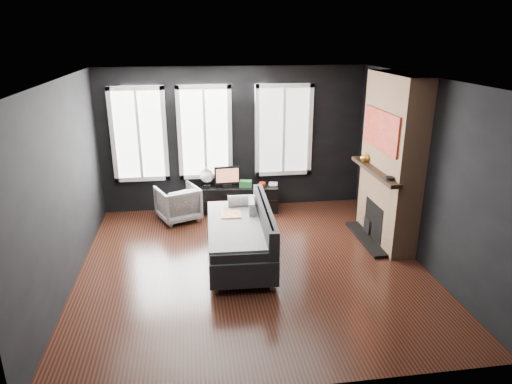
{
  "coord_description": "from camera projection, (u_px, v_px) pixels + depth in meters",
  "views": [
    {
      "loc": [
        -0.81,
        -5.96,
        3.28
      ],
      "look_at": [
        0.1,
        0.3,
        1.05
      ],
      "focal_mm": 32.0,
      "sensor_mm": 36.0,
      "label": 1
    }
  ],
  "objects": [
    {
      "name": "floor",
      "position": [
        252.0,
        266.0,
        6.76
      ],
      "size": [
        5.0,
        5.0,
        0.0
      ],
      "primitive_type": "plane",
      "color": "black",
      "rests_on": "ground"
    },
    {
      "name": "ceiling",
      "position": [
        252.0,
        79.0,
        5.87
      ],
      "size": [
        5.0,
        5.0,
        0.0
      ],
      "primitive_type": "plane",
      "color": "white",
      "rests_on": "ground"
    },
    {
      "name": "wall_back",
      "position": [
        234.0,
        139.0,
        8.65
      ],
      "size": [
        5.0,
        0.02,
        2.7
      ],
      "primitive_type": "cube",
      "color": "black",
      "rests_on": "ground"
    },
    {
      "name": "wall_left",
      "position": [
        63.0,
        187.0,
        5.97
      ],
      "size": [
        0.02,
        5.0,
        2.7
      ],
      "primitive_type": "cube",
      "color": "black",
      "rests_on": "ground"
    },
    {
      "name": "wall_right",
      "position": [
        421.0,
        172.0,
        6.66
      ],
      "size": [
        0.02,
        5.0,
        2.7
      ],
      "primitive_type": "cube",
      "color": "black",
      "rests_on": "ground"
    },
    {
      "name": "windows",
      "position": [
        209.0,
        85.0,
        8.21
      ],
      "size": [
        4.0,
        0.16,
        1.76
      ],
      "primitive_type": null,
      "color": "white",
      "rests_on": "wall_back"
    },
    {
      "name": "fireplace",
      "position": [
        391.0,
        161.0,
        7.19
      ],
      "size": [
        0.7,
        1.62,
        2.7
      ],
      "primitive_type": null,
      "color": "#93724C",
      "rests_on": "floor"
    },
    {
      "name": "sofa",
      "position": [
        239.0,
        233.0,
        6.8
      ],
      "size": [
        1.1,
        2.07,
        0.87
      ],
      "primitive_type": null,
      "rotation": [
        0.0,
        0.0,
        -0.04
      ],
      "color": "#272629",
      "rests_on": "floor"
    },
    {
      "name": "stripe_pillow",
      "position": [
        252.0,
        211.0,
        7.11
      ],
      "size": [
        0.12,
        0.36,
        0.36
      ],
      "primitive_type": "cube",
      "rotation": [
        0.0,
        0.0,
        -0.11
      ],
      "color": "gray",
      "rests_on": "sofa"
    },
    {
      "name": "armchair",
      "position": [
        178.0,
        202.0,
        8.32
      ],
      "size": [
        0.88,
        0.85,
        0.7
      ],
      "primitive_type": "imported",
      "rotation": [
        0.0,
        0.0,
        -2.76
      ],
      "color": "silver",
      "rests_on": "floor"
    },
    {
      "name": "media_console",
      "position": [
        240.0,
        198.0,
        8.78
      ],
      "size": [
        1.49,
        0.59,
        0.5
      ],
      "primitive_type": null,
      "rotation": [
        0.0,
        0.0,
        -0.1
      ],
      "color": "black",
      "rests_on": "floor"
    },
    {
      "name": "monitor",
      "position": [
        227.0,
        175.0,
        8.61
      ],
      "size": [
        0.5,
        0.13,
        0.44
      ],
      "primitive_type": null,
      "rotation": [
        0.0,
        0.0,
        0.06
      ],
      "color": "black",
      "rests_on": "media_console"
    },
    {
      "name": "desk_fan",
      "position": [
        207.0,
        178.0,
        8.59
      ],
      "size": [
        0.31,
        0.31,
        0.37
      ],
      "primitive_type": null,
      "rotation": [
        0.0,
        0.0,
        -0.23
      ],
      "color": "#A8A8A8",
      "rests_on": "media_console"
    },
    {
      "name": "mug",
      "position": [
        262.0,
        184.0,
        8.62
      ],
      "size": [
        0.13,
        0.1,
        0.12
      ],
      "primitive_type": "imported",
      "rotation": [
        0.0,
        0.0,
        -0.04
      ],
      "color": "red",
      "rests_on": "media_console"
    },
    {
      "name": "book",
      "position": [
        269.0,
        179.0,
        8.75
      ],
      "size": [
        0.16,
        0.05,
        0.22
      ],
      "primitive_type": "imported",
      "rotation": [
        0.0,
        0.0,
        -0.2
      ],
      "color": "#AEA28A",
      "rests_on": "media_console"
    },
    {
      "name": "storage_box",
      "position": [
        246.0,
        184.0,
        8.64
      ],
      "size": [
        0.26,
        0.2,
        0.12
      ],
      "primitive_type": "cube",
      "rotation": [
        0.0,
        0.0,
        -0.25
      ],
      "color": "#2F7F38",
      "rests_on": "media_console"
    },
    {
      "name": "mantel_vase",
      "position": [
        365.0,
        157.0,
        7.59
      ],
      "size": [
        0.18,
        0.18,
        0.17
      ],
      "primitive_type": "imported",
      "rotation": [
        0.0,
        0.0,
        0.06
      ],
      "color": "yellow",
      "rests_on": "fireplace"
    },
    {
      "name": "mantel_clock",
      "position": [
        390.0,
        178.0,
        6.67
      ],
      "size": [
        0.15,
        0.15,
        0.04
      ],
      "primitive_type": "cylinder",
      "rotation": [
        0.0,
        0.0,
        0.19
      ],
      "color": "black",
      "rests_on": "fireplace"
    }
  ]
}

